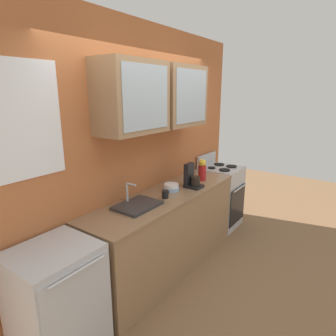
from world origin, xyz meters
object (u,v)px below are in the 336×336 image
Objects in this scene: vase at (202,170)px; dishwasher at (58,304)px; coffee_maker at (192,178)px; stove_range at (220,196)px; sink_faucet at (137,205)px; cup_near_sink at (165,194)px; bowl_stack at (171,187)px.

vase is 2.24m from dishwasher.
dishwasher is 1.93m from coffee_maker.
sink_faucet is at bearing 179.25° from stove_range.
sink_faucet is at bearing 1.71° from dishwasher.
vase is at bearing -174.78° from stove_range.
coffee_maker is at bearing -174.07° from vase.
vase is (1.17, -0.09, 0.12)m from sink_faucet.
coffee_maker is (-0.32, -0.03, -0.03)m from vase.
cup_near_sink is 0.50m from coffee_maker.
vase is 0.97× the size of coffee_maker.
sink_faucet is at bearing 171.65° from coffee_maker.
sink_faucet is 2.47× the size of bowl_stack.
vase is at bearing -9.31° from bowl_stack.
cup_near_sink is at bearing -177.73° from stove_range.
stove_range reaches higher than cup_near_sink.
coffee_maker is at bearing -4.56° from cup_near_sink.
bowl_stack is at bearing 1.10° from dishwasher.
dishwasher is (-0.98, -0.03, -0.49)m from sink_faucet.
stove_range is 0.95m from vase.
sink_faucet is 0.87m from coffee_maker.
sink_faucet reaches higher than dishwasher.
stove_range is 3.86× the size of coffee_maker.
sink_faucet is 1.18m from vase.
vase is 0.32m from coffee_maker.
vase is at bearing 5.93° from coffee_maker.
vase reaches higher than stove_range.
bowl_stack is (0.60, 0.00, 0.02)m from sink_faucet.
stove_range is at bearing 0.08° from dishwasher.
stove_range is 1.40m from bowl_stack.
cup_near_sink is 0.37× the size of coffee_maker.
bowl_stack is 0.29m from coffee_maker.
sink_faucet is 4.22× the size of cup_near_sink.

